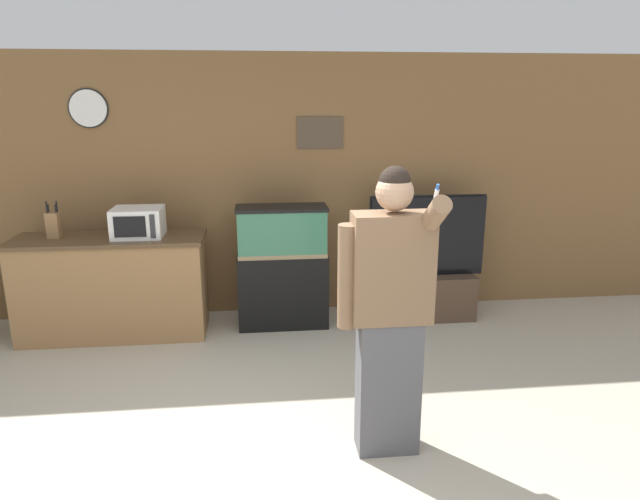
% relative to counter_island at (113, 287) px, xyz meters
% --- Properties ---
extents(wall_back_paneled, '(10.00, 0.08, 2.60)m').
position_rel_counter_island_xyz_m(wall_back_paneled, '(1.40, 0.53, 0.83)').
color(wall_back_paneled, brown).
rests_on(wall_back_paneled, ground_plane).
extents(counter_island, '(1.71, 0.60, 0.95)m').
position_rel_counter_island_xyz_m(counter_island, '(0.00, 0.00, 0.00)').
color(counter_island, olive).
rests_on(counter_island, ground_plane).
extents(microwave, '(0.44, 0.38, 0.26)m').
position_rel_counter_island_xyz_m(microwave, '(0.27, 0.01, 0.60)').
color(microwave, white).
rests_on(microwave, counter_island).
extents(knife_block, '(0.11, 0.09, 0.33)m').
position_rel_counter_island_xyz_m(knife_block, '(-0.48, 0.03, 0.59)').
color(knife_block, olive).
rests_on(knife_block, counter_island).
extents(aquarium_on_stand, '(0.86, 0.38, 1.19)m').
position_rel_counter_island_xyz_m(aquarium_on_stand, '(1.58, 0.07, 0.12)').
color(aquarium_on_stand, black).
rests_on(aquarium_on_stand, ground_plane).
extents(tv_on_stand, '(1.17, 0.40, 1.26)m').
position_rel_counter_island_xyz_m(tv_on_stand, '(3.02, 0.12, -0.11)').
color(tv_on_stand, '#4C3828').
rests_on(tv_on_stand, ground_plane).
extents(person_standing, '(0.57, 0.43, 1.81)m').
position_rel_counter_island_xyz_m(person_standing, '(2.13, -2.06, 0.47)').
color(person_standing, '#515156').
rests_on(person_standing, ground_plane).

